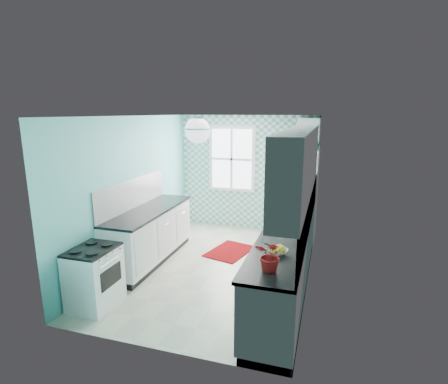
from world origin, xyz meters
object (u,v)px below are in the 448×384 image
(potted_plant, at_px, (271,256))
(stove, at_px, (94,276))
(fruit_bowl, at_px, (278,252))
(sink, at_px, (294,212))
(ceiling_light, at_px, (197,130))
(fridge, at_px, (296,195))
(microwave, at_px, (299,141))

(potted_plant, bearing_deg, stove, 174.02)
(stove, xyz_separation_m, fruit_bowl, (2.40, 0.23, 0.55))
(sink, distance_m, fruit_bowl, 1.88)
(fruit_bowl, relative_size, potted_plant, 0.66)
(stove, height_order, fruit_bowl, fruit_bowl)
(stove, xyz_separation_m, potted_plant, (2.40, -0.25, 0.69))
(ceiling_light, relative_size, sink, 0.66)
(fridge, height_order, potted_plant, fridge)
(fruit_bowl, bearing_deg, potted_plant, -90.00)
(potted_plant, bearing_deg, fruit_bowl, 90.00)
(fridge, bearing_deg, ceiling_light, -115.21)
(sink, height_order, microwave, microwave)
(ceiling_light, distance_m, stove, 2.39)
(fridge, relative_size, fruit_bowl, 8.12)
(sink, height_order, fruit_bowl, sink)
(ceiling_light, xyz_separation_m, fridge, (1.11, 2.57, -1.39))
(ceiling_light, bearing_deg, sink, 47.18)
(sink, xyz_separation_m, potted_plant, (-0.00, -2.35, 0.18))
(fridge, relative_size, potted_plant, 5.36)
(fridge, xyz_separation_m, stove, (-2.31, -3.38, -0.51))
(sink, height_order, potted_plant, sink)
(sink, bearing_deg, fridge, 94.05)
(sink, relative_size, fruit_bowl, 2.32)
(ceiling_light, relative_size, stove, 0.44)
(ceiling_light, distance_m, microwave, 2.82)
(fridge, bearing_deg, potted_plant, -90.47)
(stove, relative_size, potted_plant, 2.29)
(microwave, bearing_deg, ceiling_light, 70.01)
(ceiling_light, bearing_deg, potted_plant, -41.32)
(fridge, bearing_deg, microwave, 51.54)
(ceiling_light, xyz_separation_m, fruit_bowl, (1.20, -0.58, -1.35))
(sink, relative_size, potted_plant, 1.53)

